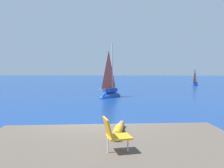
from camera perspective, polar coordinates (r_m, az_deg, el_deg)
ground_plane at (r=9.59m, az=-4.95°, el=-12.42°), size 160.00×160.00×0.00m
shore_ledge at (r=6.22m, az=0.35°, el=-17.77°), size 7.29×5.10×0.78m
boulder_seaward at (r=8.51m, az=2.31°, el=-14.52°), size 2.00×1.94×1.08m
boulder_inland at (r=8.91m, az=-3.45°, el=-13.69°), size 1.42×1.40×0.82m
sailboat_near at (r=22.05m, az=-0.44°, el=-2.41°), size 2.54×2.93×5.54m
sailboat_far at (r=39.41m, az=19.20°, el=-0.05°), size 1.70×1.80×3.52m
person_sunbather at (r=7.01m, az=1.49°, el=-10.94°), size 0.41×1.76×0.25m
beach_chair at (r=5.47m, az=0.49°, el=-11.64°), size 0.70×0.62×0.80m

